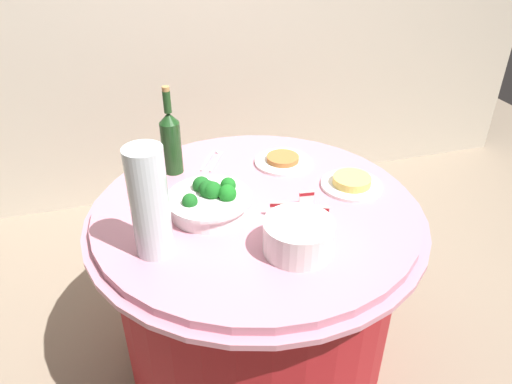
{
  "coord_description": "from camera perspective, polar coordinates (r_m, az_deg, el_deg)",
  "views": [
    {
      "loc": [
        -0.38,
        -1.32,
        1.65
      ],
      "look_at": [
        0.0,
        0.0,
        0.79
      ],
      "focal_mm": 33.77,
      "sensor_mm": 36.0,
      "label": 1
    }
  ],
  "objects": [
    {
      "name": "food_plate_noodles",
      "position": [
        1.77,
        11.26,
        1.06
      ],
      "size": [
        0.22,
        0.22,
        0.04
      ],
      "color": "white",
      "rests_on": "buffet_table"
    },
    {
      "name": "wine_bottle",
      "position": [
        1.81,
        -10.04,
        6.01
      ],
      "size": [
        0.07,
        0.07,
        0.34
      ],
      "color": "#1A4019",
      "rests_on": "buffet_table"
    },
    {
      "name": "label_placard_front",
      "position": [
        1.56,
        7.7,
        -2.45
      ],
      "size": [
        0.05,
        0.03,
        0.05
      ],
      "color": "white",
      "rests_on": "buffet_table"
    },
    {
      "name": "broccoli_bowl",
      "position": [
        1.59,
        -5.52,
        -1.04
      ],
      "size": [
        0.28,
        0.28,
        0.11
      ],
      "color": "white",
      "rests_on": "buffet_table"
    },
    {
      "name": "plate_stack",
      "position": [
        1.42,
        5.03,
        -5.23
      ],
      "size": [
        0.21,
        0.21,
        0.1
      ],
      "color": "white",
      "rests_on": "buffet_table"
    },
    {
      "name": "decorative_fruit_vase",
      "position": [
        1.38,
        -12.45,
        -1.57
      ],
      "size": [
        0.11,
        0.11,
        0.34
      ],
      "color": "silver",
      "rests_on": "buffet_table"
    },
    {
      "name": "food_plate_peanuts",
      "position": [
        1.89,
        3.18,
        3.73
      ],
      "size": [
        0.22,
        0.22,
        0.03
      ],
      "color": "white",
      "rests_on": "buffet_table"
    },
    {
      "name": "label_placard_rear",
      "position": [
        1.57,
        2.57,
        -1.95
      ],
      "size": [
        0.05,
        0.02,
        0.05
      ],
      "color": "white",
      "rests_on": "buffet_table"
    },
    {
      "name": "serving_tongs",
      "position": [
        1.91,
        -5.23,
        3.74
      ],
      "size": [
        0.11,
        0.16,
        0.01
      ],
      "color": "silver",
      "rests_on": "buffet_table"
    },
    {
      "name": "buffet_table",
      "position": [
        1.87,
        0.0,
        -10.84
      ],
      "size": [
        1.16,
        1.16,
        0.74
      ],
      "color": "maroon",
      "rests_on": "ground_plane"
    },
    {
      "name": "ground_plane",
      "position": [
        2.14,
        0.0,
        -18.22
      ],
      "size": [
        6.0,
        6.0,
        0.0
      ],
      "primitive_type": "plane",
      "color": "gray"
    },
    {
      "name": "label_placard_mid",
      "position": [
        1.63,
        6.01,
        -0.64
      ],
      "size": [
        0.05,
        0.01,
        0.05
      ],
      "color": "white",
      "rests_on": "buffet_table"
    }
  ]
}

